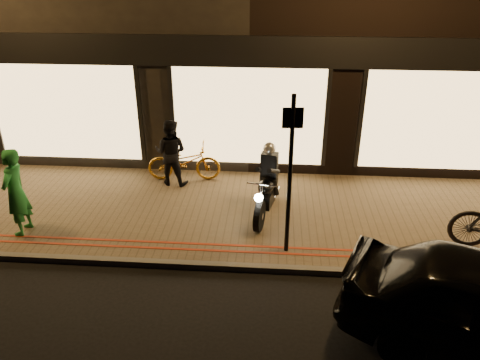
% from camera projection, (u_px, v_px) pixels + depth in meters
% --- Properties ---
extents(ground, '(90.00, 90.00, 0.00)m').
position_uv_depth(ground, '(235.00, 272.00, 8.40)').
color(ground, black).
rests_on(ground, ground).
extents(sidewalk, '(50.00, 4.00, 0.12)m').
position_uv_depth(sidewalk, '(243.00, 213.00, 10.17)').
color(sidewalk, brown).
rests_on(sidewalk, ground).
extents(kerb_stone, '(50.00, 0.14, 0.12)m').
position_uv_depth(kerb_stone, '(235.00, 267.00, 8.42)').
color(kerb_stone, '#59544C').
rests_on(kerb_stone, ground).
extents(red_kerb_lines, '(50.00, 0.26, 0.01)m').
position_uv_depth(red_kerb_lines, '(237.00, 248.00, 8.84)').
color(red_kerb_lines, '#97280D').
rests_on(red_kerb_lines, sidewalk).
extents(motorcycle, '(0.69, 1.93, 1.59)m').
position_uv_depth(motorcycle, '(267.00, 188.00, 9.77)').
color(motorcycle, black).
rests_on(motorcycle, sidewalk).
extents(sign_post, '(0.35, 0.09, 3.00)m').
position_uv_depth(sign_post, '(290.00, 169.00, 8.06)').
color(sign_post, black).
rests_on(sign_post, sidewalk).
extents(bicycle_gold, '(1.81, 0.76, 0.93)m').
position_uv_depth(bicycle_gold, '(184.00, 162.00, 11.36)').
color(bicycle_gold, '#C78823').
rests_on(bicycle_gold, sidewalk).
extents(person_green, '(0.43, 0.65, 1.77)m').
position_uv_depth(person_green, '(15.00, 192.00, 9.00)').
color(person_green, '#207831').
rests_on(person_green, sidewalk).
extents(person_dark, '(0.86, 0.71, 1.61)m').
position_uv_depth(person_dark, '(171.00, 152.00, 11.01)').
color(person_dark, black).
rests_on(person_dark, sidewalk).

